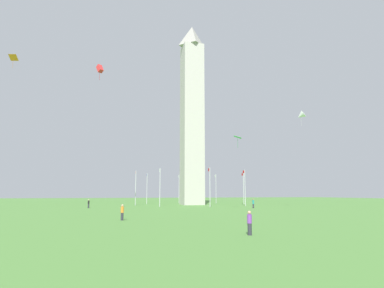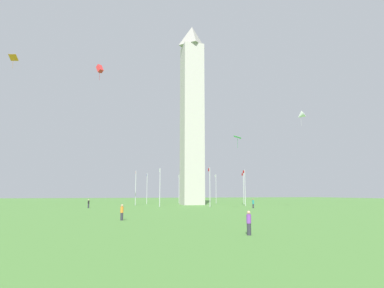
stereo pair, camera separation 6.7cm
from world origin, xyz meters
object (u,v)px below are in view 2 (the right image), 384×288
(flagpole_e, at_px, (136,186))
(kite_orange_diamond, at_px, (13,58))
(obelisk_monument, at_px, (192,112))
(flagpole_nw, at_px, (216,187))
(flagpole_n, at_px, (179,187))
(kite_green_diamond, at_px, (237,138))
(flagpole_s, at_px, (210,185))
(person_purple_shirt, at_px, (249,223))
(person_black_shirt, at_px, (89,204))
(kite_white_delta, at_px, (301,116))
(person_teal_shirt, at_px, (253,203))
(flagpole_se, at_px, (160,185))
(person_orange_shirt, at_px, (122,212))
(flagpole_sw, at_px, (245,186))
(flagpole_ne, at_px, (147,187))
(kite_red_box, at_px, (100,69))
(flagpole_w, at_px, (243,187))

(flagpole_e, bearing_deg, kite_orange_diamond, 108.41)
(obelisk_monument, bearing_deg, flagpole_nw, -44.83)
(flagpole_n, xyz_separation_m, kite_green_diamond, (-41.49, -0.64, 8.02))
(flagpole_s, bearing_deg, kite_orange_diamond, 82.63)
(flagpole_s, distance_m, person_purple_shirt, 47.28)
(person_purple_shirt, height_order, person_black_shirt, person_black_shirt)
(flagpole_s, bearing_deg, kite_white_delta, -127.73)
(flagpole_nw, xyz_separation_m, kite_orange_diamond, (-18.65, 50.19, 25.70))
(person_purple_shirt, relative_size, kite_orange_diamond, 0.62)
(obelisk_monument, xyz_separation_m, kite_orange_diamond, (-8.71, 40.31, 6.68))
(person_teal_shirt, height_order, kite_green_diamond, kite_green_diamond)
(flagpole_s, distance_m, kite_orange_diamond, 48.09)
(kite_white_delta, distance_m, kite_green_diamond, 15.37)
(person_purple_shirt, bearing_deg, flagpole_se, 22.02)
(flagpole_nw, height_order, kite_white_delta, kite_white_delta)
(person_black_shirt, bearing_deg, person_orange_shirt, -115.21)
(obelisk_monument, bearing_deg, kite_orange_diamond, 102.19)
(flagpole_e, height_order, flagpole_s, same)
(flagpole_s, bearing_deg, person_purple_shirt, 164.65)
(obelisk_monument, relative_size, flagpole_sw, 5.72)
(flagpole_sw, distance_m, kite_orange_diamond, 56.40)
(flagpole_ne, relative_size, flagpole_e, 1.00)
(person_black_shirt, distance_m, kite_white_delta, 44.58)
(flagpole_e, relative_size, person_black_shirt, 4.92)
(flagpole_e, xyz_separation_m, kite_white_delta, (-25.52, -28.90, 13.33))
(flagpole_nw, bearing_deg, flagpole_s, 157.50)
(person_orange_shirt, height_order, person_purple_shirt, person_orange_shirt)
(flagpole_nw, xyz_separation_m, kite_white_delta, (-35.41, -5.04, 13.33))
(flagpole_ne, xyz_separation_m, flagpole_e, (-9.88, 4.09, 0.00))
(person_orange_shirt, height_order, kite_green_diamond, kite_green_diamond)
(flagpole_sw, height_order, kite_green_diamond, kite_green_diamond)
(person_teal_shirt, distance_m, kite_red_box, 37.74)
(flagpole_nw, height_order, person_purple_shirt, flagpole_nw)
(flagpole_nw, distance_m, kite_orange_diamond, 59.39)
(flagpole_nw, bearing_deg, kite_green_diamond, 166.12)
(flagpole_e, distance_m, kite_white_delta, 40.80)
(kite_red_box, bearing_deg, kite_green_diamond, -100.93)
(flagpole_w, distance_m, kite_red_box, 47.94)
(flagpole_e, xyz_separation_m, person_purple_shirt, (-59.43, -1.50, -3.68))
(person_orange_shirt, bearing_deg, obelisk_monument, 23.91)
(obelisk_monument, distance_m, flagpole_w, 23.61)
(flagpole_e, height_order, person_orange_shirt, flagpole_e)
(flagpole_e, xyz_separation_m, person_orange_shirt, (-44.18, 6.07, -3.67))
(flagpole_nw, bearing_deg, flagpole_e, 112.50)
(person_black_shirt, height_order, kite_white_delta, kite_white_delta)
(flagpole_w, bearing_deg, flagpole_s, 135.00)
(flagpole_e, xyz_separation_m, flagpole_sw, (-9.88, -23.86, 0.00))
(flagpole_n, bearing_deg, kite_red_box, 147.91)
(obelisk_monument, height_order, flagpole_n, obelisk_monument)
(flagpole_s, xyz_separation_m, kite_white_delta, (-11.55, -14.93, 13.33))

